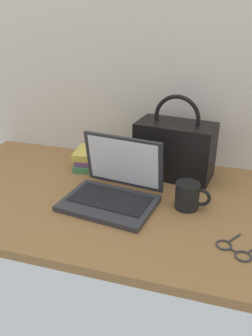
% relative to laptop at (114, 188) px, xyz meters
% --- Properties ---
extents(desk, '(1.60, 0.76, 0.03)m').
position_rel_laptop_xyz_m(desk, '(0.08, 0.02, -0.06)').
color(desk, olive).
rests_on(desk, ground).
extents(laptop, '(0.34, 0.29, 0.22)m').
position_rel_laptop_xyz_m(laptop, '(0.00, 0.00, 0.00)').
color(laptop, '#2D2D33').
rests_on(laptop, desk).
extents(coffee_mug, '(0.12, 0.08, 0.09)m').
position_rel_laptop_xyz_m(coffee_mug, '(0.26, 0.03, 0.00)').
color(coffee_mug, black).
rests_on(coffee_mug, desk).
extents(eyeglasses, '(0.13, 0.14, 0.01)m').
position_rel_laptop_xyz_m(eyeglasses, '(0.41, -0.17, -0.04)').
color(eyeglasses, '#333338').
rests_on(eyeglasses, desk).
extents(handbag, '(0.32, 0.20, 0.33)m').
position_rel_laptop_xyz_m(handbag, '(0.17, 0.26, 0.07)').
color(handbag, black).
rests_on(handbag, desk).
extents(book_stack, '(0.22, 0.18, 0.08)m').
position_rel_laptop_xyz_m(book_stack, '(-0.15, 0.24, -0.01)').
color(book_stack, '#3F7F4C').
rests_on(book_stack, desk).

